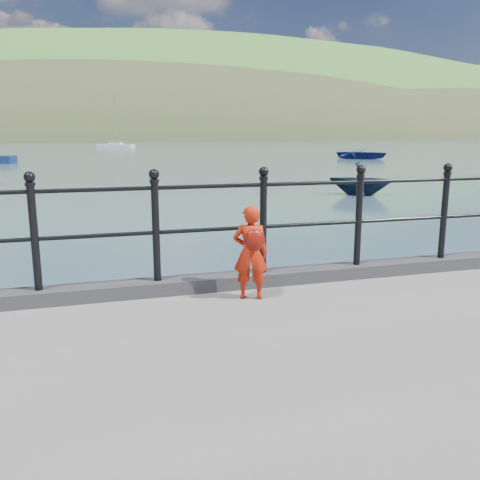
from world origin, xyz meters
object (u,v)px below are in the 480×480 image
object	(u,v)px
sailboat_deep	(116,146)
railing	(211,216)
child	(251,252)
launch_navy	(361,179)
launch_blue	(362,154)

from	to	relation	value
sailboat_deep	railing	bearing A→B (deg)	-63.98
railing	child	bearing A→B (deg)	-54.57
sailboat_deep	launch_navy	bearing A→B (deg)	-56.78
sailboat_deep	child	bearing A→B (deg)	-63.78
launch_navy	sailboat_deep	xyz separation A→B (m)	(-6.54, 76.90, -0.38)
child	launch_blue	bearing A→B (deg)	-102.55
launch_navy	child	bearing A→B (deg)	-176.68
launch_navy	railing	bearing A→B (deg)	-178.28
launch_blue	launch_navy	distance (m)	33.34
launch_blue	sailboat_deep	distance (m)	53.31
railing	child	size ratio (longest dim) A/B	18.35
launch_navy	launch_blue	bearing A→B (deg)	6.64
launch_navy	sailboat_deep	world-z (taller)	sailboat_deep
child	sailboat_deep	bearing A→B (deg)	-73.57
launch_blue	sailboat_deep	size ratio (longest dim) A/B	0.55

